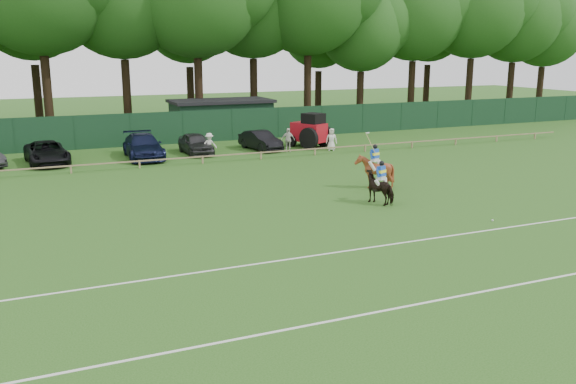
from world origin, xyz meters
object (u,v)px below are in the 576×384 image
estate_black (260,140)px  utility_shed (221,117)px  horse_dark (381,188)px  horse_chestnut (374,171)px  polo_ball (493,220)px  tractor (311,131)px  sedan_navy (143,146)px  hatch_grey (196,144)px  spectator_left (209,145)px  spectator_right (331,139)px  suv_black (47,153)px  spectator_mid (288,140)px

estate_black → utility_shed: (-0.37, 8.31, 0.85)m
horse_dark → horse_chestnut: size_ratio=0.95×
polo_ball → tractor: size_ratio=0.03×
horse_chestnut → estate_black: bearing=-105.4°
sedan_navy → estate_black: bearing=3.0°
hatch_grey → spectator_left: spectator_left is taller
hatch_grey → spectator_right: bearing=-16.0°
estate_black → tractor: (3.87, -0.34, 0.52)m
spectator_right → polo_ball: bearing=-74.8°
sedan_navy → polo_ball: (10.81, -21.49, -0.76)m
suv_black → utility_shed: (14.14, 8.18, 0.82)m
spectator_left → tractor: bearing=4.5°
suv_black → sedan_navy: sedan_navy is taller
horse_dark → sedan_navy: bearing=-87.6°
tractor → spectator_left: bearing=161.0°
sedan_navy → utility_shed: 11.78m
sedan_navy → estate_black: 8.48m
polo_ball → utility_shed: size_ratio=0.01×
spectator_left → spectator_mid: 5.72m
sedan_navy → spectator_mid: 10.09m
horse_chestnut → utility_shed: (-1.40, 22.48, 0.64)m
spectator_left → spectator_mid: size_ratio=0.94×
polo_ball → tractor: 21.45m
horse_dark → horse_chestnut: horse_chestnut is taller
hatch_grey → spectator_mid: spectator_mid is taller
suv_black → spectator_right: (19.12, -2.46, 0.09)m
sedan_navy → horse_dark: bearing=-62.7°
spectator_right → polo_ball: spectator_right is taller
spectator_right → suv_black: bearing=-165.4°
horse_chestnut → hatch_grey: 15.43m
polo_ball → spectator_right: bearing=83.3°
horse_dark → spectator_mid: 15.68m
sedan_navy → utility_shed: (8.10, 8.52, 0.73)m
horse_dark → estate_black: 17.09m
hatch_grey → utility_shed: bearing=60.3°
suv_black → estate_black: (14.52, -0.13, -0.03)m
sedan_navy → suv_black: bearing=178.4°
suv_black → spectator_right: size_ratio=3.22×
horse_dark → tractor: bearing=-127.5°
sedan_navy → spectator_left: sedan_navy is taller
horse_dark → spectator_mid: size_ratio=1.01×
hatch_grey → estate_black: 4.78m
suv_black → hatch_grey: hatch_grey is taller
polo_ball → spectator_mid: bearing=92.3°
sedan_navy → tractor: 12.36m
hatch_grey → horse_dark: bearing=-77.0°
polo_ball → tractor: tractor is taller
suv_black → spectator_mid: (16.04, -1.65, 0.13)m
estate_black → spectator_mid: (1.52, -1.52, 0.16)m
utility_shed → horse_chestnut: bearing=-86.4°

